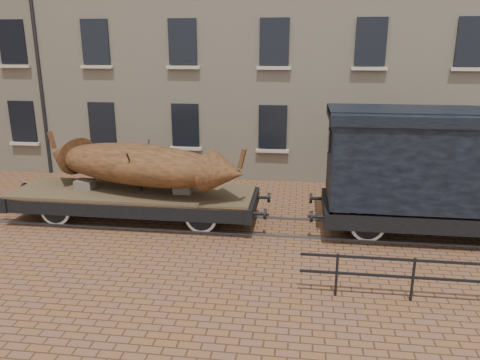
# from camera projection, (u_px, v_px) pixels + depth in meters

# --- Properties ---
(ground) EXTENTS (90.00, 90.00, 0.00)m
(ground) POSITION_uv_depth(u_px,v_px,m) (228.00, 225.00, 14.30)
(ground) COLOR brown
(warehouse_cream) EXTENTS (40.00, 10.19, 14.00)m
(warehouse_cream) POSITION_uv_depth(u_px,v_px,m) (325.00, 6.00, 21.46)
(warehouse_cream) COLOR #C8B697
(warehouse_cream) RESTS_ON ground
(rail_track) EXTENTS (30.00, 1.52, 0.06)m
(rail_track) POSITION_uv_depth(u_px,v_px,m) (228.00, 224.00, 14.30)
(rail_track) COLOR #59595E
(rail_track) RESTS_ON ground
(flatcar_wagon) EXTENTS (8.32, 2.26, 1.26)m
(flatcar_wagon) POSITION_uv_depth(u_px,v_px,m) (134.00, 197.00, 14.46)
(flatcar_wagon) COLOR #4F3F29
(flatcar_wagon) RESTS_ON ground
(iron_boat) EXTENTS (6.86, 3.36, 1.64)m
(iron_boat) POSITION_uv_depth(u_px,v_px,m) (140.00, 164.00, 14.13)
(iron_boat) COLOR brown
(iron_boat) RESTS_ON flatcar_wagon
(goods_van) EXTENTS (7.02, 2.56, 3.63)m
(goods_van) POSITION_uv_depth(u_px,v_px,m) (440.00, 159.00, 12.91)
(goods_van) COLOR black
(goods_van) RESTS_ON ground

